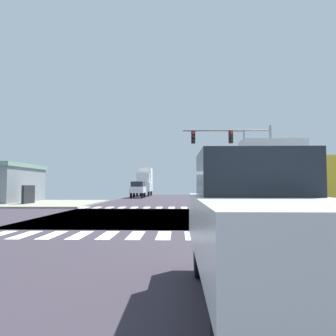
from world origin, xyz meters
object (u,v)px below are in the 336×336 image
(street_lamp, at_px, (242,159))
(box_truck_leading_2, at_px, (145,181))
(traffic_signal_mast, at_px, (236,146))
(box_truck_queued_1, at_px, (285,174))
(suv_crossing_1, at_px, (138,188))
(pickup_farside_1, at_px, (262,218))

(street_lamp, relative_size, box_truck_leading_2, 1.11)
(traffic_signal_mast, height_order, box_truck_leading_2, traffic_signal_mast)
(box_truck_queued_1, height_order, box_truck_leading_2, same)
(suv_crossing_1, bearing_deg, pickup_farside_1, 99.43)
(pickup_farside_1, xyz_separation_m, box_truck_leading_2, (-7.00, 51.45, 1.27))
(traffic_signal_mast, bearing_deg, box_truck_leading_2, 109.48)
(box_truck_queued_1, xyz_separation_m, box_truck_leading_2, (-13.05, 33.87, 0.00))
(suv_crossing_1, height_order, box_truck_queued_1, box_truck_queued_1)
(suv_crossing_1, xyz_separation_m, box_truck_leading_2, (0.00, 9.31, 1.17))
(pickup_farside_1, height_order, box_truck_leading_2, box_truck_leading_2)
(traffic_signal_mast, bearing_deg, box_truck_queued_1, -58.43)
(street_lamp, height_order, box_truck_leading_2, street_lamp)
(pickup_farside_1, relative_size, box_truck_leading_2, 0.71)
(suv_crossing_1, relative_size, box_truck_leading_2, 0.64)
(traffic_signal_mast, relative_size, box_truck_leading_2, 1.00)
(pickup_farside_1, bearing_deg, traffic_signal_mast, 80.79)
(street_lamp, distance_m, box_truck_queued_1, 14.63)
(box_truck_leading_2, bearing_deg, pickup_farside_1, 97.75)
(street_lamp, bearing_deg, box_truck_leading_2, 123.84)
(suv_crossing_1, relative_size, box_truck_queued_1, 0.64)
(box_truck_queued_1, distance_m, box_truck_leading_2, 36.29)
(traffic_signal_mast, relative_size, street_lamp, 0.90)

